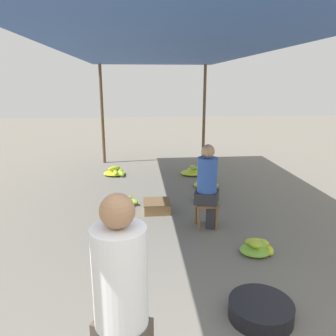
{
  "coord_description": "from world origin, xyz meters",
  "views": [
    {
      "loc": [
        -0.44,
        -1.26,
        2.18
      ],
      "look_at": [
        0.0,
        3.51,
        0.92
      ],
      "focal_mm": 35.0,
      "sensor_mm": 36.0,
      "label": 1
    }
  ],
  "objects": [
    {
      "name": "stool",
      "position": [
        0.58,
        3.37,
        0.32
      ],
      "size": [
        0.34,
        0.34,
        0.4
      ],
      "color": "brown",
      "rests_on": "ground"
    },
    {
      "name": "canopy_post_back_right",
      "position": [
        1.39,
        7.76,
        1.32
      ],
      "size": [
        0.08,
        0.08,
        2.64
      ],
      "primitive_type": "cylinder",
      "color": "brown",
      "rests_on": "ground"
    },
    {
      "name": "banana_pile_right_2",
      "position": [
        0.86,
        6.32,
        0.07
      ],
      "size": [
        0.56,
        0.56,
        0.23
      ],
      "color": "#C6D429",
      "rests_on": "ground"
    },
    {
      "name": "banana_pile_right_0",
      "position": [
        1.1,
        2.51,
        0.08
      ],
      "size": [
        0.46,
        0.39,
        0.2
      ],
      "color": "#B7CE2B",
      "rests_on": "ground"
    },
    {
      "name": "crate_near",
      "position": [
        -0.14,
        4.06,
        0.09
      ],
      "size": [
        0.46,
        0.46,
        0.19
      ],
      "color": "olive",
      "rests_on": "ground"
    },
    {
      "name": "canopy_post_back_left",
      "position": [
        -1.39,
        7.76,
        1.32
      ],
      "size": [
        0.08,
        0.08,
        2.64
      ],
      "primitive_type": "cylinder",
      "color": "brown",
      "rests_on": "ground"
    },
    {
      "name": "basin_black",
      "position": [
        0.69,
        1.31,
        0.08
      ],
      "size": [
        0.61,
        0.61,
        0.17
      ],
      "color": "black",
      "rests_on": "ground"
    },
    {
      "name": "vendor_seated",
      "position": [
        0.6,
        3.37,
        0.68
      ],
      "size": [
        0.43,
        0.43,
        1.3
      ],
      "color": "#2D2D33",
      "rests_on": "ground"
    },
    {
      "name": "banana_pile_right_1",
      "position": [
        0.82,
        4.53,
        0.08
      ],
      "size": [
        0.53,
        0.52,
        0.23
      ],
      "color": "#C4D329",
      "rests_on": "ground"
    },
    {
      "name": "vendor_foreground",
      "position": [
        -0.57,
        0.49,
        0.82
      ],
      "size": [
        0.44,
        0.44,
        1.58
      ],
      "color": "#4C4238",
      "rests_on": "ground"
    },
    {
      "name": "banana_pile_left_0",
      "position": [
        -0.78,
        4.4,
        0.07
      ],
      "size": [
        0.68,
        0.52,
        0.19
      ],
      "color": "#C4D329",
      "rests_on": "ground"
    },
    {
      "name": "canopy_tarp",
      "position": [
        0.0,
        4.03,
        2.66
      ],
      "size": [
        3.19,
        7.86,
        0.04
      ],
      "primitive_type": "cube",
      "color": "#33569E",
      "rests_on": "canopy_post_front_left"
    },
    {
      "name": "banana_pile_left_1",
      "position": [
        -1.0,
        6.43,
        0.07
      ],
      "size": [
        0.54,
        0.5,
        0.22
      ],
      "color": "#C6D329",
      "rests_on": "ground"
    },
    {
      "name": "banana_pile_right_3",
      "position": [
        0.99,
        5.32,
        0.08
      ],
      "size": [
        0.53,
        0.46,
        0.21
      ],
      "color": "#ADC92D",
      "rests_on": "ground"
    }
  ]
}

